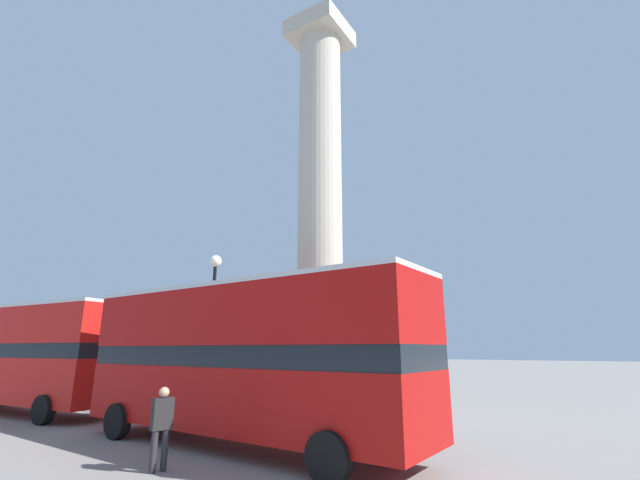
{
  "coord_description": "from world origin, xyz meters",
  "views": [
    {
      "loc": [
        9.87,
        -15.8,
        2.56
      ],
      "look_at": [
        0.0,
        0.0,
        7.33
      ],
      "focal_mm": 24.0,
      "sensor_mm": 36.0,
      "label": 1
    }
  ],
  "objects_px": {
    "bus_a": "(243,355)",
    "street_lamp": "(212,312)",
    "equestrian_statue": "(206,362)",
    "pedestrian_near_lamp": "(162,423)",
    "monument_column": "(320,231)",
    "bus_b": "(33,353)"
  },
  "relations": [
    {
      "from": "monument_column",
      "to": "bus_a",
      "type": "xyz_separation_m",
      "value": [
        1.45,
        -6.41,
        -5.37
      ]
    },
    {
      "from": "equestrian_statue",
      "to": "pedestrian_near_lamp",
      "type": "bearing_deg",
      "value": -77.68
    },
    {
      "from": "monument_column",
      "to": "bus_b",
      "type": "relative_size",
      "value": 1.94
    },
    {
      "from": "bus_b",
      "to": "pedestrian_near_lamp",
      "type": "xyz_separation_m",
      "value": [
        11.98,
        -2.72,
        -1.43
      ]
    },
    {
      "from": "bus_b",
      "to": "street_lamp",
      "type": "distance_m",
      "value": 8.05
    },
    {
      "from": "bus_a",
      "to": "equestrian_statue",
      "type": "distance_m",
      "value": 18.8
    },
    {
      "from": "bus_a",
      "to": "street_lamp",
      "type": "bearing_deg",
      "value": 148.53
    },
    {
      "from": "bus_a",
      "to": "monument_column",
      "type": "bearing_deg",
      "value": 106.14
    },
    {
      "from": "bus_b",
      "to": "street_lamp",
      "type": "height_order",
      "value": "street_lamp"
    },
    {
      "from": "monument_column",
      "to": "bus_b",
      "type": "bearing_deg",
      "value": -148.64
    },
    {
      "from": "bus_a",
      "to": "street_lamp",
      "type": "xyz_separation_m",
      "value": [
        -4.68,
        3.26,
        1.65
      ]
    },
    {
      "from": "street_lamp",
      "to": "monument_column",
      "type": "bearing_deg",
      "value": 44.28
    },
    {
      "from": "monument_column",
      "to": "equestrian_statue",
      "type": "xyz_separation_m",
      "value": [
        -12.84,
        5.79,
        -6.05
      ]
    },
    {
      "from": "bus_a",
      "to": "street_lamp",
      "type": "height_order",
      "value": "street_lamp"
    },
    {
      "from": "bus_a",
      "to": "bus_b",
      "type": "bearing_deg",
      "value": -176.88
    },
    {
      "from": "bus_a",
      "to": "pedestrian_near_lamp",
      "type": "height_order",
      "value": "bus_a"
    },
    {
      "from": "monument_column",
      "to": "pedestrian_near_lamp",
      "type": "xyz_separation_m",
      "value": [
        1.55,
        -9.08,
        -6.79
      ]
    },
    {
      "from": "monument_column",
      "to": "pedestrian_near_lamp",
      "type": "relative_size",
      "value": 11.39
    },
    {
      "from": "equestrian_statue",
      "to": "pedestrian_near_lamp",
      "type": "distance_m",
      "value": 20.71
    },
    {
      "from": "monument_column",
      "to": "bus_a",
      "type": "distance_m",
      "value": 8.48
    },
    {
      "from": "monument_column",
      "to": "street_lamp",
      "type": "relative_size",
      "value": 3.09
    },
    {
      "from": "equestrian_statue",
      "to": "street_lamp",
      "type": "distance_m",
      "value": 13.33
    }
  ]
}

